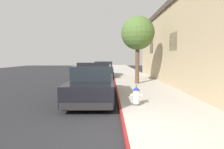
% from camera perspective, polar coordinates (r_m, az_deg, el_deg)
% --- Properties ---
extents(ground_plane, '(33.39, 60.00, 0.20)m').
position_cam_1_polar(ground_plane, '(14.55, -16.16, -2.70)').
color(ground_plane, '#232326').
extents(sidewalk_pavement, '(3.39, 60.00, 0.13)m').
position_cam_1_polar(sidewalk_pavement, '(14.14, 7.96, -2.08)').
color(sidewalk_pavement, '#ADA89E').
rests_on(sidewalk_pavement, ground).
extents(curb_painted_edge, '(0.08, 60.00, 0.13)m').
position_cam_1_polar(curb_painted_edge, '(13.99, 0.92, -2.11)').
color(curb_painted_edge, maroon).
rests_on(curb_painted_edge, ground).
extents(police_cruiser, '(1.94, 4.84, 1.68)m').
position_cam_1_polar(police_cruiser, '(8.16, -6.13, -2.77)').
color(police_cruiser, black).
rests_on(police_cruiser, ground).
extents(parked_car_silver_ahead, '(1.94, 4.84, 1.56)m').
position_cam_1_polar(parked_car_silver_ahead, '(17.37, -2.68, 1.59)').
color(parked_car_silver_ahead, black).
rests_on(parked_car_silver_ahead, ground).
extents(fire_hydrant, '(0.44, 0.40, 0.76)m').
position_cam_1_polar(fire_hydrant, '(6.71, 7.88, -6.85)').
color(fire_hydrant, '#4C4C51').
rests_on(fire_hydrant, sidewalk_pavement).
extents(street_tree, '(2.26, 2.26, 4.57)m').
position_cam_1_polar(street_tree, '(12.33, 8.34, 12.99)').
color(street_tree, brown).
rests_on(street_tree, sidewalk_pavement).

